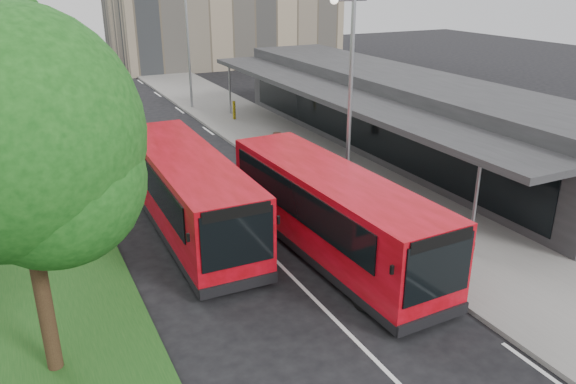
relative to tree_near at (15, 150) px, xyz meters
name	(u,v)px	position (x,y,z in m)	size (l,w,h in m)	color
ground	(270,255)	(7.01, 2.95, -5.44)	(120.00, 120.00, 0.00)	black
pavement	(227,111)	(13.01, 22.95, -5.37)	(5.00, 80.00, 0.15)	slate
grass_verge	(16,135)	(0.01, 22.95, -5.39)	(5.00, 80.00, 0.10)	#184315
lane_centre_line	(158,142)	(7.01, 17.95, -5.44)	(0.12, 70.00, 0.01)	silver
kerb_dashes	(193,120)	(10.31, 21.95, -5.44)	(0.12, 56.00, 0.01)	silver
station_building	(395,112)	(17.87, 10.95, -3.40)	(7.70, 26.00, 4.00)	#29292B
tree_near	(15,150)	(0.00, 0.00, 0.00)	(5.25, 5.25, 8.43)	#311E13
tree_mid	(5,79)	(0.00, 12.00, -0.44)	(4.82, 4.82, 7.75)	#311E13
lamp_post_near	(348,93)	(11.13, 4.95, -0.73)	(1.44, 0.28, 8.00)	#94979C
lamp_post_far	(187,39)	(11.13, 24.95, -0.73)	(1.44, 0.28, 8.00)	#94979C
bus_main	(331,213)	(8.87, 2.18, -3.98)	(2.92, 10.19, 2.86)	red
bus_second	(188,192)	(5.20, 6.05, -3.96)	(2.78, 10.26, 2.89)	red
litter_bin	(277,140)	(12.34, 13.61, -4.90)	(0.44, 0.44, 0.80)	#3E2119
bollard	(234,110)	(12.57, 20.40, -4.72)	(0.18, 0.18, 1.15)	yellow
car_near	(105,69)	(8.32, 42.15, -4.93)	(1.21, 3.01, 1.02)	#4F0B19
car_far	(77,63)	(6.41, 46.57, -4.82)	(1.33, 3.80, 1.25)	navy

